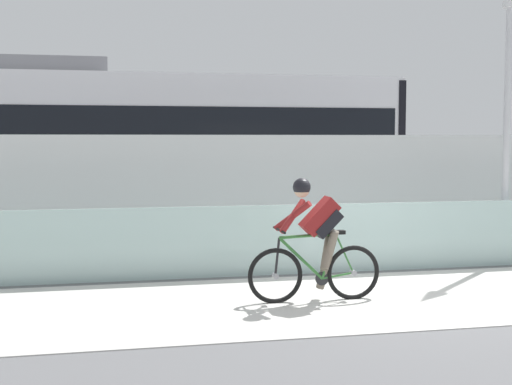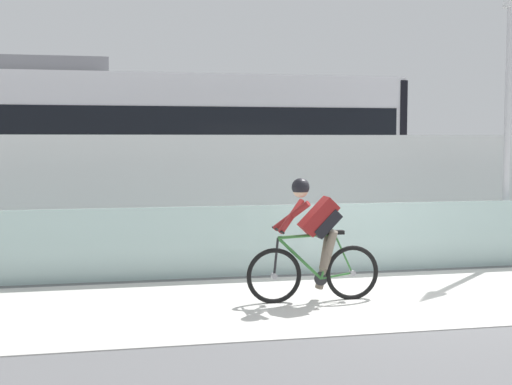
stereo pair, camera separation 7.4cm
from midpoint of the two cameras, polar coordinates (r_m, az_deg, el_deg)
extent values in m
plane|color=slate|center=(9.54, 11.80, -8.44)|extent=(200.00, 200.00, 0.00)
cube|color=silver|center=(9.54, 11.81, -8.41)|extent=(32.00, 3.20, 0.01)
cube|color=silver|center=(11.13, 8.04, -3.70)|extent=(32.00, 0.05, 1.09)
cube|color=white|center=(12.77, 5.34, -0.17)|extent=(32.00, 0.36, 2.18)
cube|color=#595654|center=(15.27, 2.58, -3.52)|extent=(32.00, 0.08, 0.01)
cube|color=#595654|center=(16.65, 1.36, -2.85)|extent=(32.00, 0.08, 0.01)
cube|color=silver|center=(15.39, -8.83, 3.58)|extent=(11.00, 2.50, 3.10)
cube|color=black|center=(15.39, -8.85, 4.89)|extent=(10.56, 2.54, 1.04)
cube|color=#4C4C51|center=(15.47, -8.77, -1.50)|extent=(10.78, 2.53, 0.28)
cube|color=slate|center=(15.49, -16.35, 9.87)|extent=(2.40, 1.10, 0.36)
cube|color=#232326|center=(16.05, 3.89, -1.85)|extent=(1.40, 1.88, 0.20)
cylinder|color=black|center=(15.38, 4.61, -2.36)|extent=(0.60, 0.10, 0.60)
cylinder|color=black|center=(16.75, 3.23, -1.79)|extent=(0.60, 0.10, 0.60)
cube|color=black|center=(16.58, 10.36, 3.62)|extent=(0.16, 2.54, 2.94)
torus|color=black|center=(8.93, 1.73, -6.86)|extent=(0.72, 0.06, 0.72)
cylinder|color=#99999E|center=(8.93, 1.73, -6.86)|extent=(0.07, 0.10, 0.07)
torus|color=black|center=(9.23, 8.13, -6.54)|extent=(0.72, 0.06, 0.72)
cylinder|color=#99999E|center=(9.23, 8.13, -6.54)|extent=(0.07, 0.10, 0.07)
cylinder|color=#337233|center=(8.98, 3.84, -5.42)|extent=(0.60, 0.04, 0.58)
cylinder|color=#337233|center=(9.08, 6.15, -5.23)|extent=(0.22, 0.04, 0.59)
cylinder|color=#337233|center=(8.96, 4.41, -3.57)|extent=(0.76, 0.04, 0.07)
cylinder|color=#337233|center=(9.17, 6.87, -6.80)|extent=(0.43, 0.03, 0.09)
cylinder|color=#337233|center=(9.14, 7.42, -4.98)|extent=(0.27, 0.02, 0.53)
cylinder|color=black|center=(8.89, 1.89, -5.31)|extent=(0.08, 0.03, 0.49)
cube|color=black|center=(9.06, 6.71, -3.27)|extent=(0.24, 0.10, 0.05)
cylinder|color=black|center=(8.85, 2.06, -3.10)|extent=(0.03, 0.58, 0.03)
cylinder|color=#262628|center=(9.11, 5.59, -7.05)|extent=(0.18, 0.02, 0.18)
cube|color=maroon|center=(8.97, 5.38, -1.95)|extent=(0.50, 0.28, 0.51)
cube|color=black|center=(9.01, 5.95, -2.51)|extent=(0.38, 0.30, 0.38)
sphere|color=beige|center=(8.87, 3.92, 0.22)|extent=(0.20, 0.20, 0.20)
sphere|color=black|center=(8.87, 3.92, 0.45)|extent=(0.23, 0.23, 0.23)
cylinder|color=maroon|center=(8.87, 3.18, -1.95)|extent=(0.44, 0.41, 0.41)
cylinder|color=maroon|center=(8.87, 3.18, -1.95)|extent=(0.44, 0.41, 0.41)
cylinder|color=#726656|center=(9.08, 6.02, -5.51)|extent=(0.29, 0.33, 0.80)
cylinder|color=#726656|center=(9.06, 6.03, -4.64)|extent=(0.29, 0.33, 0.54)
cylinder|color=gray|center=(12.71, 19.87, -4.94)|extent=(0.24, 0.24, 0.20)
cylinder|color=silver|center=(12.55, 20.12, 4.57)|extent=(0.12, 0.12, 4.20)
camera|label=1|loc=(0.04, -89.81, 0.01)|focal=48.72mm
camera|label=2|loc=(0.04, 90.19, -0.01)|focal=48.72mm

